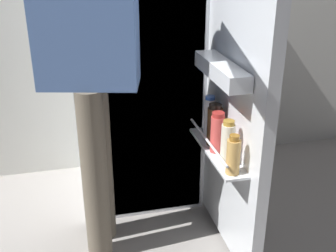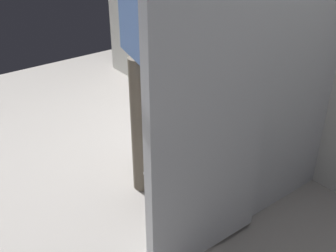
{
  "view_description": "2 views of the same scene",
  "coord_description": "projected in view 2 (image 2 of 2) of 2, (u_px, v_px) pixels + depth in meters",
  "views": [
    {
      "loc": [
        -0.35,
        -1.74,
        1.44
      ],
      "look_at": [
        0.05,
        -0.09,
        0.69
      ],
      "focal_mm": 45.14,
      "sensor_mm": 36.0,
      "label": 1
    },
    {
      "loc": [
        1.49,
        -1.17,
        1.62
      ],
      "look_at": [
        0.07,
        -0.09,
        0.62
      ],
      "focal_mm": 43.8,
      "sensor_mm": 36.0,
      "label": 2
    }
  ],
  "objects": [
    {
      "name": "refrigerator",
      "position": [
        250.0,
        49.0,
        2.27
      ],
      "size": [
        0.74,
        1.32,
        1.78
      ],
      "color": "silver",
      "rests_on": "ground_plane"
    },
    {
      "name": "person",
      "position": [
        152.0,
        23.0,
        2.14
      ],
      "size": [
        0.57,
        0.81,
        1.73
      ],
      "color": "#665B4C",
      "rests_on": "ground_plane"
    },
    {
      "name": "ground_plane",
      "position": [
        172.0,
        208.0,
        2.44
      ],
      "size": [
        5.49,
        5.49,
        0.0
      ],
      "primitive_type": "plane",
      "color": "gray"
    }
  ]
}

